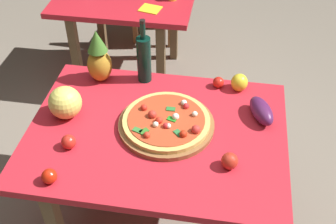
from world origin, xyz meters
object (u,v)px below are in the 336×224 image
display_table (157,143)px  napkin_folded (150,9)px  bell_pepper (239,82)px  pizza_board (166,125)px  pineapple_left (99,58)px  melon (65,103)px  eggplant (261,111)px  tomato_beside_pepper (49,176)px  pizza (167,121)px  wine_bottle (144,58)px  tomato_at_corner (230,161)px  background_table (126,9)px  tomato_near_board (69,142)px  tomato_by_bottle (218,82)px

display_table → napkin_folded: napkin_folded is taller
display_table → bell_pepper: bearing=45.8°
pizza_board → napkin_folded: (-0.30, 1.15, -0.01)m
pineapple_left → melon: (-0.08, -0.32, -0.06)m
eggplant → bell_pepper: bearing=118.2°
pineapple_left → tomato_beside_pepper: size_ratio=4.60×
display_table → tomato_beside_pepper: 0.56m
pizza → bell_pepper: (0.33, 0.35, 0.00)m
wine_bottle → napkin_folded: bearing=98.9°
pineapple_left → tomato_at_corner: (0.73, -0.53, -0.10)m
display_table → pizza: pizza is taller
display_table → bell_pepper: bell_pepper is taller
wine_bottle → napkin_folded: (-0.12, 0.80, -0.14)m
eggplant → tomato_at_corner: size_ratio=2.65×
eggplant → tomato_beside_pepper: bearing=-147.9°
background_table → tomato_at_corner: (0.84, -1.55, 0.15)m
napkin_folded → tomato_near_board: bearing=-94.8°
pizza → pineapple_left: pineapple_left is taller
wine_bottle → pineapple_left: size_ratio=1.20×
bell_pepper → pineapple_left: bearing=-177.6°
background_table → wine_bottle: 1.07m
pizza_board → melon: bearing=179.6°
pineapple_left → bell_pepper: size_ratio=3.13×
wine_bottle → tomato_at_corner: 0.76m
wine_bottle → tomato_beside_pepper: (-0.25, -0.77, -0.11)m
pineapple_left → tomato_by_bottle: bearing=3.0°
melon → napkin_folded: (0.20, 1.15, -0.08)m
wine_bottle → pineapple_left: wine_bottle is taller
pizza → napkin_folded: 1.20m
bell_pepper → tomato_near_board: (-0.75, -0.56, -0.01)m
eggplant → tomato_beside_pepper: (-0.88, -0.55, -0.01)m
pizza_board → melon: size_ratio=2.84×
bell_pepper → eggplant: (0.11, -0.21, 0.00)m
melon → tomato_at_corner: (0.81, -0.21, -0.04)m
pineapple_left → background_table: bearing=96.3°
pizza → tomato_near_board: bearing=-153.9°
display_table → pineapple_left: pineapple_left is taller
background_table → tomato_beside_pepper: (0.10, -1.75, 0.14)m
tomato_by_bottle → tomato_near_board: (-0.64, -0.56, 0.00)m
eggplant → tomato_beside_pepper: eggplant is taller
background_table → eggplant: eggplant is taller
display_table → eggplant: bearing=19.5°
display_table → tomato_near_board: 0.43m
wine_bottle → background_table: bearing=109.6°
tomato_beside_pepper → napkin_folded: tomato_beside_pepper is taller
wine_bottle → bell_pepper: (0.51, -0.00, -0.10)m
background_table → display_table: bearing=-70.5°
tomato_at_corner → display_table: bearing=153.8°
wine_bottle → pineapple_left: (-0.24, -0.04, -0.00)m
eggplant → napkin_folded: (-0.75, 1.02, -0.04)m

